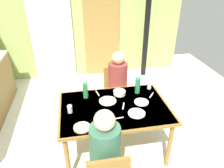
{
  "coord_description": "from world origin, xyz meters",
  "views": [
    {
      "loc": [
        -0.25,
        -2.32,
        2.32
      ],
      "look_at": [
        0.19,
        0.01,
        1.0
      ],
      "focal_mm": 33.7,
      "sensor_mm": 36.0,
      "label": 1
    }
  ],
  "objects_px": {
    "water_bottle_green_far": "(138,85)",
    "water_bottle_green_near": "(85,90)",
    "serving_bowl_center": "(119,93)",
    "dining_table": "(114,111)",
    "person_near_diner": "(105,147)",
    "person_far_diner": "(118,78)",
    "chair_far_diner": "(116,89)"
  },
  "relations": [
    {
      "from": "water_bottle_green_near",
      "to": "serving_bowl_center",
      "type": "xyz_separation_m",
      "value": [
        0.47,
        -0.01,
        -0.09
      ]
    },
    {
      "from": "water_bottle_green_near",
      "to": "water_bottle_green_far",
      "type": "xyz_separation_m",
      "value": [
        0.73,
        -0.01,
        0.0
      ]
    },
    {
      "from": "chair_far_diner",
      "to": "person_far_diner",
      "type": "height_order",
      "value": "person_far_diner"
    },
    {
      "from": "serving_bowl_center",
      "to": "person_near_diner",
      "type": "bearing_deg",
      "value": -110.32
    },
    {
      "from": "chair_far_diner",
      "to": "water_bottle_green_far",
      "type": "height_order",
      "value": "water_bottle_green_far"
    },
    {
      "from": "water_bottle_green_near",
      "to": "serving_bowl_center",
      "type": "distance_m",
      "value": 0.48
    },
    {
      "from": "chair_far_diner",
      "to": "water_bottle_green_near",
      "type": "bearing_deg",
      "value": 45.24
    },
    {
      "from": "person_near_diner",
      "to": "person_far_diner",
      "type": "height_order",
      "value": "same"
    },
    {
      "from": "dining_table",
      "to": "water_bottle_green_near",
      "type": "bearing_deg",
      "value": 139.74
    },
    {
      "from": "person_near_diner",
      "to": "dining_table",
      "type": "bearing_deg",
      "value": 71.73
    },
    {
      "from": "person_near_diner",
      "to": "water_bottle_green_near",
      "type": "bearing_deg",
      "value": 96.44
    },
    {
      "from": "chair_far_diner",
      "to": "dining_table",
      "type": "bearing_deg",
      "value": 76.6
    },
    {
      "from": "water_bottle_green_near",
      "to": "dining_table",
      "type": "bearing_deg",
      "value": -40.26
    },
    {
      "from": "dining_table",
      "to": "person_near_diner",
      "type": "distance_m",
      "value": 0.74
    },
    {
      "from": "water_bottle_green_far",
      "to": "serving_bowl_center",
      "type": "height_order",
      "value": "water_bottle_green_far"
    },
    {
      "from": "person_near_diner",
      "to": "water_bottle_green_far",
      "type": "distance_m",
      "value": 1.15
    },
    {
      "from": "chair_far_diner",
      "to": "water_bottle_green_far",
      "type": "xyz_separation_m",
      "value": [
        0.19,
        -0.56,
        0.38
      ]
    },
    {
      "from": "person_far_diner",
      "to": "serving_bowl_center",
      "type": "bearing_deg",
      "value": 80.83
    },
    {
      "from": "person_far_diner",
      "to": "water_bottle_green_far",
      "type": "xyz_separation_m",
      "value": [
        0.19,
        -0.42,
        0.09
      ]
    },
    {
      "from": "person_near_diner",
      "to": "serving_bowl_center",
      "type": "bearing_deg",
      "value": 69.68
    },
    {
      "from": "dining_table",
      "to": "water_bottle_green_far",
      "type": "relative_size",
      "value": 5.23
    },
    {
      "from": "water_bottle_green_far",
      "to": "serving_bowl_center",
      "type": "bearing_deg",
      "value": 179.28
    },
    {
      "from": "dining_table",
      "to": "water_bottle_green_near",
      "type": "height_order",
      "value": "water_bottle_green_near"
    },
    {
      "from": "person_far_diner",
      "to": "dining_table",
      "type": "bearing_deg",
      "value": 74.1
    },
    {
      "from": "dining_table",
      "to": "serving_bowl_center",
      "type": "distance_m",
      "value": 0.32
    },
    {
      "from": "person_near_diner",
      "to": "water_bottle_green_far",
      "type": "xyz_separation_m",
      "value": [
        0.62,
        0.97,
        0.09
      ]
    },
    {
      "from": "person_near_diner",
      "to": "serving_bowl_center",
      "type": "xyz_separation_m",
      "value": [
        0.36,
        0.97,
        -0.01
      ]
    },
    {
      "from": "water_bottle_green_far",
      "to": "water_bottle_green_near",
      "type": "bearing_deg",
      "value": 178.9
    },
    {
      "from": "person_far_diner",
      "to": "water_bottle_green_far",
      "type": "height_order",
      "value": "person_far_diner"
    },
    {
      "from": "dining_table",
      "to": "water_bottle_green_near",
      "type": "xyz_separation_m",
      "value": [
        -0.34,
        0.29,
        0.19
      ]
    },
    {
      "from": "dining_table",
      "to": "serving_bowl_center",
      "type": "height_order",
      "value": "serving_bowl_center"
    },
    {
      "from": "water_bottle_green_near",
      "to": "person_far_diner",
      "type": "bearing_deg",
      "value": 37.07
    }
  ]
}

